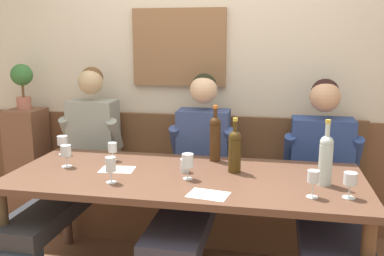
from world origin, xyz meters
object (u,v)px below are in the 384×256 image
object	(u,v)px
wine_glass_mid_left	(188,161)
person_left_seat	(75,165)
wine_glass_by_bottle	(62,141)
dining_table	(185,187)
water_tumbler_right	(185,165)
wine_bottle_clear_water	(235,150)
person_center_left_seat	(195,174)
wine_bottle_green_tall	(326,158)
wine_glass_center_front	(66,152)
person_center_right_seat	(326,184)
wine_glass_center_rear	(350,180)
wine_glass_mid_right	(313,178)
wall_bench	(203,202)
wine_bottle_amber_mid	(215,137)
potted_plant	(22,81)
wine_glass_near_bucket	(111,165)
wine_glass_left_end	(113,148)

from	to	relation	value
wine_glass_mid_left	person_left_seat	bearing A→B (deg)	155.91
wine_glass_by_bottle	dining_table	bearing A→B (deg)	-16.68
water_tumbler_right	wine_bottle_clear_water	bearing A→B (deg)	11.36
wine_bottle_clear_water	wine_glass_mid_left	size ratio (longest dim) A/B	2.23
wine_glass_mid_left	wine_glass_by_bottle	world-z (taller)	wine_glass_mid_left
dining_table	wine_bottle_clear_water	distance (m)	0.38
wine_glass_mid_left	person_center_left_seat	bearing A→B (deg)	94.73
wine_bottle_green_tall	wine_bottle_clear_water	bearing A→B (deg)	165.09
wine_bottle_green_tall	wine_glass_center_front	bearing A→B (deg)	178.55
person_center_right_seat	water_tumbler_right	bearing A→B (deg)	-162.39
person_center_right_seat	wine_glass_center_rear	xyz separation A→B (m)	(0.05, -0.54, 0.21)
person_left_seat	wine_glass_mid_right	size ratio (longest dim) A/B	9.10
person_center_left_seat	wine_bottle_clear_water	xyz separation A→B (m)	(0.29, -0.22, 0.25)
wall_bench	water_tumbler_right	bearing A→B (deg)	-90.84
wine_bottle_amber_mid	potted_plant	size ratio (longest dim) A/B	1.01
wine_bottle_green_tall	wine_glass_mid_left	distance (m)	0.78
dining_table	wine_bottle_clear_water	world-z (taller)	wine_bottle_clear_water
wine_bottle_clear_water	wine_glass_by_bottle	distance (m)	1.25
person_left_seat	water_tumbler_right	xyz separation A→B (m)	(0.88, -0.29, 0.13)
dining_table	wine_glass_center_rear	bearing A→B (deg)	-12.96
person_center_left_seat	wine_glass_center_front	distance (m)	0.87
dining_table	wine_bottle_green_tall	world-z (taller)	wine_bottle_green_tall
dining_table	wine_bottle_amber_mid	bearing A→B (deg)	67.96
potted_plant	dining_table	bearing A→B (deg)	-26.07
person_center_left_seat	wine_glass_near_bucket	distance (m)	0.71
dining_table	wine_glass_left_end	bearing A→B (deg)	159.11
wine_glass_center_rear	wine_glass_by_bottle	xyz separation A→B (m)	(-1.86, 0.49, -0.00)
wine_bottle_clear_water	water_tumbler_right	size ratio (longest dim) A/B	4.05
wine_glass_by_bottle	wine_glass_near_bucket	bearing A→B (deg)	-41.95
wine_glass_mid_left	wine_bottle_amber_mid	bearing A→B (deg)	76.03
wine_glass_mid_right	dining_table	bearing A→B (deg)	161.92
dining_table	wine_glass_by_bottle	bearing A→B (deg)	163.32
person_center_left_seat	wine_bottle_clear_water	size ratio (longest dim) A/B	3.88
wall_bench	wine_glass_center_front	distance (m)	1.18
wall_bench	wine_bottle_clear_water	world-z (taller)	wine_bottle_clear_water
person_center_left_seat	dining_table	bearing A→B (deg)	-90.18
wine_glass_mid_left	wine_glass_left_end	size ratio (longest dim) A/B	1.22
wine_glass_left_end	wine_glass_center_front	bearing A→B (deg)	-141.55
wine_bottle_green_tall	wine_glass_mid_left	xyz separation A→B (m)	(-0.78, -0.05, -0.05)
wall_bench	wine_glass_center_rear	xyz separation A→B (m)	(0.92, -0.92, 0.55)
wine_glass_near_bucket	wine_glass_left_end	xyz separation A→B (m)	(-0.16, 0.43, -0.02)
wine_bottle_clear_water	water_tumbler_right	bearing A→B (deg)	-168.64
person_center_right_seat	wine_bottle_clear_water	distance (m)	0.67
wine_bottle_clear_water	wine_glass_by_bottle	bearing A→B (deg)	172.21
person_left_seat	wine_glass_center_front	world-z (taller)	person_left_seat
wine_bottle_green_tall	wine_glass_center_front	xyz separation A→B (m)	(-1.59, 0.04, -0.06)
person_center_right_seat	wine_glass_center_front	world-z (taller)	person_center_right_seat
wall_bench	wine_glass_left_end	xyz separation A→B (m)	(-0.54, -0.50, 0.54)
wine_bottle_amber_mid	wine_glass_mid_right	size ratio (longest dim) A/B	2.60
wine_glass_center_rear	water_tumbler_right	size ratio (longest dim) A/B	1.63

